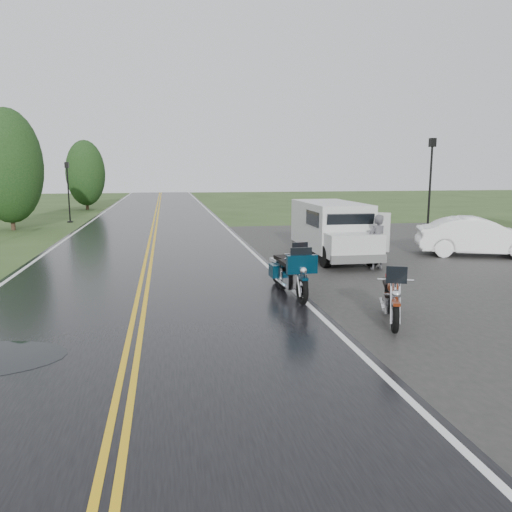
{
  "coord_description": "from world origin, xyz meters",
  "views": [
    {
      "loc": [
        0.64,
        -9.92,
        3.1
      ],
      "look_at": [
        2.8,
        2.0,
        1.0
      ],
      "focal_mm": 35.0,
      "sensor_mm": 36.0,
      "label": 1
    }
  ],
  "objects": [
    {
      "name": "road",
      "position": [
        0.0,
        10.0,
        0.02
      ],
      "size": [
        8.0,
        100.0,
        0.04
      ],
      "primitive_type": "cube",
      "color": "black",
      "rests_on": "ground"
    },
    {
      "name": "parking_pad",
      "position": [
        11.0,
        5.0,
        0.01
      ],
      "size": [
        14.0,
        24.0,
        0.03
      ],
      "primitive_type": "cube",
      "color": "black",
      "rests_on": "ground"
    },
    {
      "name": "lamp_post_far_right",
      "position": [
        14.51,
        14.73,
        2.4
      ],
      "size": [
        0.41,
        0.41,
        4.79
      ],
      "primitive_type": null,
      "color": "black",
      "rests_on": "ground"
    },
    {
      "name": "van_white",
      "position": [
        5.6,
        5.03,
        1.01
      ],
      "size": [
        1.95,
        5.13,
        2.01
      ],
      "primitive_type": null,
      "rotation": [
        0.0,
        0.0,
        -0.01
      ],
      "color": "silver",
      "rests_on": "ground"
    },
    {
      "name": "motorcycle_teal",
      "position": [
        3.64,
        0.73,
        0.66
      ],
      "size": [
        0.9,
        2.26,
        1.31
      ],
      "primitive_type": null,
      "rotation": [
        0.0,
        0.0,
        0.04
      ],
      "color": "#042131",
      "rests_on": "ground"
    },
    {
      "name": "ground",
      "position": [
        0.0,
        0.0,
        0.0
      ],
      "size": [
        120.0,
        120.0,
        0.0
      ],
      "primitive_type": "plane",
      "color": "#2D471E",
      "rests_on": "ground"
    },
    {
      "name": "sedan_white",
      "position": [
        11.7,
        6.16,
        0.7
      ],
      "size": [
        4.47,
        2.88,
        1.39
      ],
      "primitive_type": "imported",
      "rotation": [
        0.0,
        0.0,
        1.21
      ],
      "color": "white",
      "rests_on": "ground"
    },
    {
      "name": "tree_left_mid",
      "position": [
        -7.19,
        17.7,
        2.65
      ],
      "size": [
        3.4,
        3.4,
        5.31
      ],
      "primitive_type": null,
      "color": "#1E3D19",
      "rests_on": "ground"
    },
    {
      "name": "person_at_van",
      "position": [
        7.07,
        4.48,
        0.85
      ],
      "size": [
        0.72,
        0.59,
        1.71
      ],
      "primitive_type": "imported",
      "rotation": [
        0.0,
        0.0,
        3.47
      ],
      "color": "#46474B",
      "rests_on": "ground"
    },
    {
      "name": "motorcycle_silver",
      "position": [
        3.81,
        1.45,
        0.65
      ],
      "size": [
        1.13,
        2.3,
        1.3
      ],
      "primitive_type": null,
      "rotation": [
        0.0,
        0.0,
        0.15
      ],
      "color": "#B4B8BD",
      "rests_on": "ground"
    },
    {
      "name": "tree_left_far",
      "position": [
        -5.43,
        31.1,
        2.3
      ],
      "size": [
        2.99,
        2.99,
        4.6
      ],
      "primitive_type": null,
      "color": "#1E3D19",
      "rests_on": "ground"
    },
    {
      "name": "lamp_post_far_left",
      "position": [
        -4.99,
        21.19,
        1.79
      ],
      "size": [
        0.31,
        0.31,
        3.59
      ],
      "primitive_type": null,
      "color": "black",
      "rests_on": "ground"
    },
    {
      "name": "motorcycle_red",
      "position": [
        4.82,
        -1.52,
        0.62
      ],
      "size": [
        1.45,
        2.25,
        1.25
      ],
      "primitive_type": null,
      "rotation": [
        0.0,
        0.0,
        -0.35
      ],
      "color": "#5E1E0A",
      "rests_on": "ground"
    }
  ]
}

